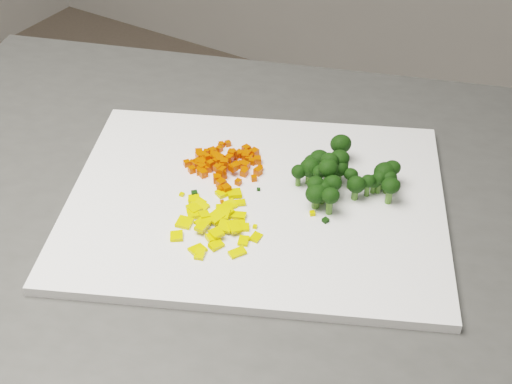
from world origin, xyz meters
The scene contains 152 objects.
cutting_board centered at (0.14, 0.25, 0.91)m, with size 0.47×0.37×0.01m, color white.
carrot_pile centered at (0.07, 0.28, 0.93)m, with size 0.11×0.11×0.03m, color #D53602, non-canonical shape.
pepper_pile centered at (0.13, 0.19, 0.92)m, with size 0.12×0.12×0.02m, color yellow, non-canonical shape.
broccoli_pile centered at (0.23, 0.33, 0.94)m, with size 0.13×0.13×0.06m, color black, non-canonical shape.
carrot_cube_0 centered at (0.12, 0.31, 0.92)m, with size 0.01×0.01×0.01m, color #D53602.
carrot_cube_1 centered at (0.12, 0.30, 0.92)m, with size 0.01×0.01×0.01m, color #D53602.
carrot_cube_2 centered at (0.05, 0.26, 0.92)m, with size 0.01×0.01×0.01m, color #D53602.
carrot_cube_3 centered at (0.05, 0.28, 0.92)m, with size 0.01×0.01×0.01m, color #D53602.
carrot_cube_4 centered at (0.07, 0.29, 0.92)m, with size 0.01×0.01×0.01m, color #D53602.
carrot_cube_5 centered at (0.09, 0.30, 0.92)m, with size 0.01×0.01×0.01m, color #D53602.
carrot_cube_6 centered at (0.09, 0.28, 0.92)m, with size 0.01×0.01×0.01m, color #D53602.
carrot_cube_7 centered at (0.08, 0.26, 0.92)m, with size 0.01×0.01×0.01m, color #D53602.
carrot_cube_8 centered at (0.05, 0.27, 0.92)m, with size 0.01×0.01×0.01m, color #D53602.
carrot_cube_9 centered at (0.06, 0.27, 0.92)m, with size 0.01×0.01×0.01m, color #D53602.
carrot_cube_10 centered at (0.05, 0.26, 0.92)m, with size 0.01×0.01×0.01m, color #D53602.
carrot_cube_11 centered at (0.08, 0.26, 0.92)m, with size 0.01×0.01×0.01m, color #D53602.
carrot_cube_12 centered at (0.05, 0.29, 0.92)m, with size 0.01×0.01×0.01m, color #D53602.
carrot_cube_13 centered at (0.09, 0.28, 0.93)m, with size 0.01×0.01×0.01m, color #D53602.
carrot_cube_14 centered at (0.04, 0.27, 0.92)m, with size 0.01×0.01×0.01m, color #D53602.
carrot_cube_15 centered at (0.10, 0.29, 0.92)m, with size 0.01×0.01×0.01m, color #D53602.
carrot_cube_16 centered at (0.09, 0.25, 0.92)m, with size 0.01×0.01×0.01m, color #D53602.
carrot_cube_17 centered at (0.10, 0.24, 0.92)m, with size 0.01×0.01×0.01m, color #D53602.
carrot_cube_18 centered at (0.03, 0.27, 0.92)m, with size 0.01×0.01×0.01m, color #D53602.
carrot_cube_19 centered at (0.07, 0.29, 0.92)m, with size 0.01×0.01×0.01m, color #D53602.
carrot_cube_20 centered at (0.10, 0.31, 0.92)m, with size 0.01×0.01×0.01m, color #D53602.
carrot_cube_21 centered at (0.10, 0.24, 0.92)m, with size 0.01×0.01×0.01m, color #D53602.
carrot_cube_22 centered at (0.07, 0.30, 0.93)m, with size 0.01×0.01×0.01m, color #D53602.
carrot_cube_23 centered at (0.08, 0.32, 0.92)m, with size 0.01×0.01×0.01m, color #D53602.
carrot_cube_24 centered at (0.12, 0.28, 0.92)m, with size 0.01×0.01×0.01m, color #D53602.
carrot_cube_25 centered at (0.05, 0.28, 0.93)m, with size 0.01×0.01×0.01m, color #D53602.
carrot_cube_26 centered at (0.04, 0.27, 0.92)m, with size 0.01×0.01×0.01m, color #D53602.
carrot_cube_27 centered at (0.04, 0.27, 0.92)m, with size 0.01×0.01×0.01m, color #D53602.
carrot_cube_28 centered at (0.05, 0.33, 0.92)m, with size 0.01×0.01×0.01m, color #D53602.
carrot_cube_29 centered at (0.06, 0.29, 0.92)m, with size 0.01×0.01×0.01m, color #D53602.
carrot_cube_30 centered at (0.03, 0.26, 0.92)m, with size 0.01×0.01×0.01m, color #D53602.
carrot_cube_31 centered at (0.08, 0.26, 0.92)m, with size 0.01×0.01×0.01m, color #D53602.
carrot_cube_32 centered at (0.05, 0.30, 0.92)m, with size 0.01×0.01×0.01m, color #D53602.
carrot_cube_33 centered at (0.08, 0.25, 0.92)m, with size 0.01×0.01×0.01m, color #D53602.
carrot_cube_34 centered at (0.08, 0.27, 0.92)m, with size 0.01×0.01×0.01m, color #D53602.
carrot_cube_35 centered at (0.10, 0.31, 0.92)m, with size 0.01×0.01×0.01m, color #D53602.
carrot_cube_36 centered at (0.04, 0.32, 0.92)m, with size 0.01×0.01×0.01m, color #D53602.
carrot_cube_37 centered at (0.06, 0.28, 0.92)m, with size 0.01×0.01×0.01m, color #D53602.
carrot_cube_38 centered at (0.05, 0.31, 0.92)m, with size 0.01×0.01×0.01m, color #D53602.
carrot_cube_39 centered at (0.06, 0.25, 0.92)m, with size 0.01×0.01×0.01m, color #D53602.
carrot_cube_40 centered at (0.11, 0.26, 0.92)m, with size 0.01×0.01×0.01m, color #D53602.
carrot_cube_41 centered at (0.07, 0.31, 0.92)m, with size 0.01×0.01×0.01m, color #D53602.
carrot_cube_42 centered at (0.05, 0.30, 0.92)m, with size 0.01×0.01×0.01m, color #D53602.
carrot_cube_43 centered at (0.07, 0.29, 0.92)m, with size 0.01×0.01×0.01m, color #D53602.
carrot_cube_44 centered at (0.09, 0.29, 0.92)m, with size 0.01×0.01×0.01m, color #D53602.
carrot_cube_45 centered at (0.07, 0.30, 0.93)m, with size 0.01×0.01×0.01m, color #D53602.
carrot_cube_46 centered at (0.05, 0.27, 0.92)m, with size 0.01×0.01×0.01m, color #D53602.
carrot_cube_47 centered at (0.04, 0.28, 0.92)m, with size 0.01×0.01×0.01m, color #D53602.
carrot_cube_48 centered at (0.08, 0.27, 0.93)m, with size 0.01×0.01×0.01m, color #D53602.
carrot_cube_49 centered at (0.08, 0.26, 0.93)m, with size 0.01×0.01×0.01m, color #D53602.
carrot_cube_50 centered at (0.10, 0.32, 0.92)m, with size 0.01×0.01×0.01m, color #D53602.
carrot_cube_51 centered at (0.09, 0.33, 0.92)m, with size 0.01×0.01×0.01m, color #D53602.
carrot_cube_52 centered at (0.09, 0.32, 0.92)m, with size 0.01×0.01×0.01m, color #D53602.
carrot_cube_53 centered at (0.09, 0.32, 0.92)m, with size 0.01×0.01×0.01m, color #D53602.
carrot_cube_54 centered at (0.03, 0.29, 0.92)m, with size 0.01×0.01×0.01m, color #D53602.
carrot_cube_55 centered at (0.09, 0.30, 0.92)m, with size 0.01×0.01×0.01m, color #D53602.
carrot_cube_56 centered at (0.04, 0.27, 0.92)m, with size 0.01×0.01×0.01m, color #D53602.
carrot_cube_57 centered at (0.06, 0.27, 0.92)m, with size 0.01×0.01×0.01m, color #D53602.
carrot_cube_58 centered at (0.07, 0.28, 0.92)m, with size 0.01×0.01×0.01m, color #D53602.
carrot_cube_59 centered at (0.07, 0.28, 0.92)m, with size 0.01×0.01×0.01m, color #D53602.
carrot_cube_60 centered at (0.04, 0.25, 0.92)m, with size 0.01×0.01×0.01m, color #D53602.
carrot_cube_61 centered at (0.04, 0.30, 0.92)m, with size 0.01×0.01×0.01m, color #D53602.
carrot_cube_62 centered at (0.06, 0.25, 0.92)m, with size 0.01×0.01×0.01m, color #D53602.
carrot_cube_63 centered at (0.04, 0.30, 0.92)m, with size 0.01×0.01×0.01m, color #D53602.
carrot_cube_64 centered at (0.08, 0.33, 0.92)m, with size 0.01×0.01×0.01m, color #D53602.
carrot_cube_65 centered at (0.05, 0.30, 0.92)m, with size 0.01×0.01×0.01m, color #D53602.
carrot_cube_66 centered at (0.04, 0.32, 0.92)m, with size 0.01×0.01×0.01m, color #D53602.
carrot_cube_67 centered at (0.03, 0.28, 0.92)m, with size 0.01×0.01×0.01m, color #D53602.
carrot_cube_68 centered at (0.09, 0.31, 0.92)m, with size 0.01×0.01×0.01m, color #D53602.
carrot_cube_69 centered at (0.04, 0.29, 0.92)m, with size 0.01×0.01×0.01m, color #D53602.
carrot_cube_70 centered at (0.07, 0.29, 0.92)m, with size 0.01×0.01×0.01m, color #D53602.
carrot_cube_71 centered at (0.08, 0.28, 0.93)m, with size 0.01×0.01×0.01m, color #D53602.
carrot_cube_72 centered at (0.08, 0.27, 0.92)m, with size 0.01×0.01×0.01m, color #D53602.
carrot_cube_73 centered at (0.06, 0.28, 0.92)m, with size 0.01×0.01×0.01m, color #D53602.
carrot_cube_74 centered at (0.03, 0.30, 0.92)m, with size 0.01×0.01×0.01m, color #D53602.
carrot_cube_75 centered at (0.05, 0.28, 0.92)m, with size 0.01×0.01×0.01m, color #D53602.
carrot_cube_76 centered at (0.07, 0.28, 0.93)m, with size 0.01×0.01×0.01m, color #D53602.
carrot_cube_77 centered at (0.10, 0.28, 0.92)m, with size 0.01×0.01×0.01m, color #D53602.
carrot_cube_78 centered at (0.09, 0.32, 0.92)m, with size 0.01×0.01×0.01m, color #D53602.
carrot_cube_79 centered at (0.04, 0.27, 0.92)m, with size 0.01×0.01×0.01m, color #D53602.
carrot_cube_80 centered at (0.10, 0.30, 0.92)m, with size 0.01×0.01×0.01m, color #D53602.
pepper_chunk_0 centered at (0.14, 0.18, 0.92)m, with size 0.02×0.02×0.00m, color yellow.
pepper_chunk_1 centered at (0.10, 0.14, 0.91)m, with size 0.02×0.02×0.00m, color yellow.
pepper_chunk_2 centered at (0.14, 0.13, 0.92)m, with size 0.02×0.01×0.00m, color yellow.
pepper_chunk_3 centered at (0.14, 0.16, 0.92)m, with size 0.02×0.01×0.00m, color yellow.
pepper_chunk_4 centered at (0.12, 0.17, 0.92)m, with size 0.02×0.01×0.01m, color yellow.
pepper_chunk_5 centered at (0.08, 0.21, 0.91)m, with size 0.02×0.01×0.00m, color yellow.
pepper_chunk_6 centered at (0.16, 0.19, 0.91)m, with size 0.02×0.01×0.00m, color yellow.
pepper_chunk_7 centered at (0.15, 0.15, 0.92)m, with size 0.02×0.01×0.01m, color yellow.
pepper_chunk_8 centered at (0.15, 0.19, 0.91)m, with size 0.02×0.02×0.00m, color yellow.
pepper_chunk_9 centered at (0.09, 0.20, 0.91)m, with size 0.02×0.01×0.00m, color yellow.
pepper_chunk_10 centered at (0.12, 0.22, 0.91)m, with size 0.01×0.01×0.00m, color yellow.
pepper_chunk_11 centered at (0.13, 0.20, 0.92)m, with size 0.02×0.02×0.00m, color yellow.
pepper_chunk_12 centered at (0.09, 0.16, 0.92)m, with size 0.02×0.02×0.00m, color yellow.
pepper_chunk_13 centered at (0.11, 0.18, 0.92)m, with size 0.01×0.01×0.00m, color yellow.
pepper_chunk_14 centered at (0.13, 0.23, 0.91)m, with size 0.01×0.01×0.00m, color yellow.
pepper_chunk_15 centered at (0.08, 0.21, 0.91)m, with size 0.02×0.01×0.00m, color yellow.
pepper_chunk_16 centered at (0.12, 0.17, 0.92)m, with size 0.02×0.01×0.00m, color yellow.
pepper_chunk_17 centered at (0.18, 0.15, 0.91)m, with size 0.02×0.01×0.00m, color yellow.
pepper_chunk_18 centered at (0.18, 0.19, 0.91)m, with size 0.02×0.01×0.00m, color yellow.
pepper_chunk_19 centered at (0.09, 0.18, 0.91)m, with size 0.02×0.01×0.00m, color yellow.
pepper_chunk_20 centered at (0.09, 0.19, 0.92)m, with size 0.01×0.02×0.00m, color yellow.
pepper_chunk_21 centered at (0.12, 0.19, 0.92)m, with size 0.02×0.02×0.00m, color yellow.
pepper_chunk_22 centered at (0.10, 0.23, 0.92)m, with size 0.01×0.01×0.00m, color yellow.
pepper_chunk_23 centered at (0.13, 0.13, 0.91)m, with size 0.02×0.02×0.00m, color yellow.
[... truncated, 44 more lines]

